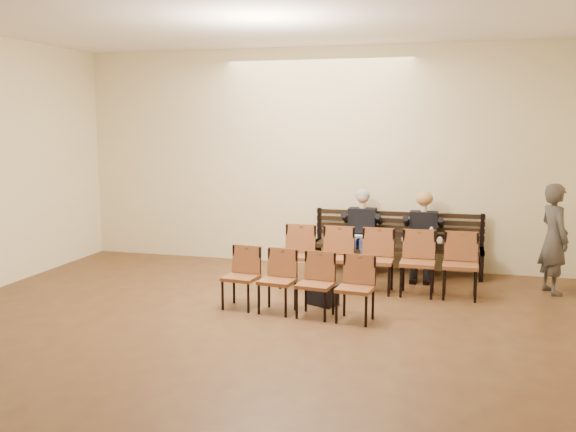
# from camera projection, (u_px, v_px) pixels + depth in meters

# --- Properties ---
(ground) EXTENTS (10.00, 10.00, 0.00)m
(ground) POSITION_uv_depth(u_px,v_px,m) (196.00, 380.00, 5.83)
(ground) COLOR brown
(ground) RESTS_ON ground
(room_walls) EXTENTS (8.02, 10.01, 3.51)m
(room_walls) POSITION_uv_depth(u_px,v_px,m) (223.00, 100.00, 6.21)
(room_walls) COLOR beige
(room_walls) RESTS_ON ground
(bench) EXTENTS (2.60, 0.90, 0.45)m
(bench) POSITION_uv_depth(u_px,v_px,m) (396.00, 259.00, 9.89)
(bench) COLOR black
(bench) RESTS_ON ground
(seated_man) EXTENTS (0.52, 0.72, 1.26)m
(seated_man) POSITION_uv_depth(u_px,v_px,m) (361.00, 233.00, 9.85)
(seated_man) COLOR black
(seated_man) RESTS_ON ground
(seated_woman) EXTENTS (0.51, 0.70, 1.18)m
(seated_woman) POSITION_uv_depth(u_px,v_px,m) (423.00, 238.00, 9.62)
(seated_woman) COLOR black
(seated_woman) RESTS_ON ground
(laptop) EXTENTS (0.31, 0.26, 0.22)m
(laptop) POSITION_uv_depth(u_px,v_px,m) (358.00, 239.00, 9.75)
(laptop) COLOR silver
(laptop) RESTS_ON bench
(water_bottle) EXTENTS (0.08, 0.08, 0.24)m
(water_bottle) POSITION_uv_depth(u_px,v_px,m) (431.00, 243.00, 9.32)
(water_bottle) COLOR silver
(water_bottle) RESTS_ON bench
(bag) EXTENTS (0.43, 0.37, 0.26)m
(bag) POSITION_uv_depth(u_px,v_px,m) (323.00, 295.00, 8.20)
(bag) COLOR black
(bag) RESTS_ON ground
(passerby) EXTENTS (0.62, 0.74, 1.73)m
(passerby) POSITION_uv_depth(u_px,v_px,m) (555.00, 231.00, 8.66)
(passerby) COLOR #3C3831
(passerby) RESTS_ON ground
(chair_row_front) EXTENTS (2.69, 0.48, 0.88)m
(chair_row_front) POSITION_uv_depth(u_px,v_px,m) (376.00, 261.00, 8.76)
(chair_row_front) COLOR brown
(chair_row_front) RESTS_ON ground
(chair_row_back) EXTENTS (1.92, 0.63, 0.78)m
(chair_row_back) POSITION_uv_depth(u_px,v_px,m) (296.00, 283.00, 7.75)
(chair_row_back) COLOR brown
(chair_row_back) RESTS_ON ground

